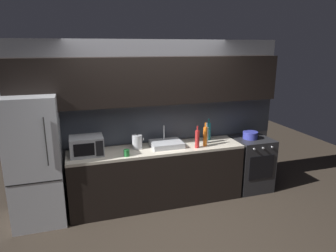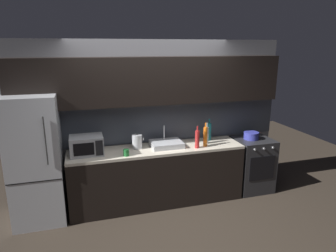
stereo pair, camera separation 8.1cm
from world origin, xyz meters
name	(u,v)px [view 1 (the left image)]	position (x,y,z in m)	size (l,w,h in m)	color
ground_plane	(176,234)	(0.00, 0.00, 0.00)	(10.00, 10.00, 0.00)	#2D261E
back_wall	(152,103)	(0.00, 1.20, 1.55)	(4.39, 0.44, 2.50)	slate
counter_run	(157,175)	(0.00, 0.90, 0.45)	(2.65, 0.60, 0.90)	black
refrigerator	(36,161)	(-1.71, 0.90, 0.90)	(0.68, 0.69, 1.79)	#B7BABF
oven_range	(251,163)	(1.67, 0.90, 0.45)	(0.60, 0.62, 0.90)	#232326
microwave	(87,146)	(-1.03, 0.92, 1.04)	(0.46, 0.35, 0.27)	#A8AAAF
sink_basin	(166,144)	(0.16, 0.93, 0.94)	(0.48, 0.38, 0.30)	#ADAFB5
kettle	(137,142)	(-0.29, 0.98, 1.01)	(0.18, 0.15, 0.23)	#B7BABF
wine_bottle_orange	(205,136)	(0.74, 0.78, 1.06)	(0.06, 0.06, 0.37)	orange
wine_bottle_clear	(206,135)	(0.81, 0.90, 1.04)	(0.06, 0.06, 0.33)	silver
wine_bottle_teal	(209,131)	(0.92, 1.05, 1.05)	(0.07, 0.07, 0.36)	#19666B
wine_bottle_red	(197,139)	(0.59, 0.74, 1.04)	(0.07, 0.07, 0.34)	#A82323
mug_green	(127,153)	(-0.50, 0.70, 0.95)	(0.08, 0.08, 0.10)	#1E6B2D
cooking_pot	(250,135)	(1.62, 0.90, 0.96)	(0.25, 0.25, 0.12)	#333899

